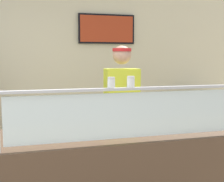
% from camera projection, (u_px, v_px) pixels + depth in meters
% --- Properties ---
extents(shop_rear_unit, '(6.69, 0.13, 2.70)m').
position_uv_depth(shop_rear_unit, '(83.00, 75.00, 4.70)').
color(shop_rear_unit, beige).
rests_on(shop_rear_unit, ground).
extents(serving_counter, '(2.29, 0.79, 0.95)m').
position_uv_depth(serving_counter, '(123.00, 182.00, 2.81)').
color(serving_counter, '#4C3828').
rests_on(serving_counter, ground).
extents(sneeze_guard, '(2.11, 0.06, 0.44)m').
position_uv_depth(sneeze_guard, '(136.00, 108.00, 2.40)').
color(sneeze_guard, '#B2B5BC').
rests_on(sneeze_guard, serving_counter).
extents(pizza_tray, '(0.41, 0.41, 0.04)m').
position_uv_depth(pizza_tray, '(144.00, 128.00, 2.84)').
color(pizza_tray, '#9EA0A8').
rests_on(pizza_tray, serving_counter).
extents(pizza_server, '(0.11, 0.29, 0.01)m').
position_uv_depth(pizza_server, '(142.00, 126.00, 2.81)').
color(pizza_server, '#ADAFB7').
rests_on(pizza_server, pizza_tray).
extents(parmesan_shaker, '(0.06, 0.06, 0.08)m').
position_uv_depth(parmesan_shaker, '(111.00, 83.00, 2.32)').
color(parmesan_shaker, white).
rests_on(parmesan_shaker, sneeze_guard).
extents(pepper_flake_shaker, '(0.06, 0.06, 0.09)m').
position_uv_depth(pepper_flake_shaker, '(131.00, 82.00, 2.36)').
color(pepper_flake_shaker, white).
rests_on(pepper_flake_shaker, sneeze_guard).
extents(worker_figure, '(0.41, 0.50, 1.76)m').
position_uv_depth(worker_figure, '(122.00, 112.00, 3.46)').
color(worker_figure, '#23232D').
rests_on(worker_figure, ground).
extents(prep_shelf, '(0.70, 0.55, 0.89)m').
position_uv_depth(prep_shelf, '(206.00, 131.00, 4.84)').
color(prep_shelf, '#B7BABF').
rests_on(prep_shelf, ground).
extents(pizza_box_stack, '(0.50, 0.50, 0.14)m').
position_uv_depth(pizza_box_stack, '(207.00, 100.00, 4.79)').
color(pizza_box_stack, silver).
rests_on(pizza_box_stack, prep_shelf).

